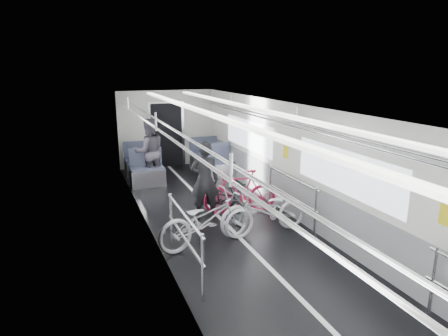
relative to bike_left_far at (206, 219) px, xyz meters
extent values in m
cube|color=black|center=(0.68, -0.99, -0.48)|extent=(3.00, 14.00, 0.01)
cube|color=white|center=(0.68, -0.99, 1.91)|extent=(3.00, 14.00, 0.02)
cube|color=silver|center=(-0.82, -0.99, 0.71)|extent=(0.02, 14.00, 2.40)
cube|color=silver|center=(2.18, -0.99, 0.71)|extent=(0.02, 14.00, 2.40)
cube|color=silver|center=(0.68, 6.01, 0.71)|extent=(3.00, 0.02, 2.40)
cube|color=white|center=(0.68, -0.99, -0.48)|extent=(0.08, 13.80, 0.01)
cube|color=gray|center=(-0.79, -0.99, -0.04)|extent=(0.01, 13.90, 0.90)
cube|color=gray|center=(2.15, -0.99, -0.04)|extent=(0.01, 13.90, 0.90)
cube|color=white|center=(-0.79, -0.99, 0.91)|extent=(0.01, 10.80, 0.75)
cube|color=white|center=(2.15, -0.99, 0.91)|extent=(0.01, 10.80, 0.75)
cube|color=white|center=(0.13, -0.99, 1.85)|extent=(0.14, 13.40, 0.05)
cube|color=white|center=(1.23, -0.99, 1.85)|extent=(0.14, 13.40, 0.05)
cube|color=black|center=(0.68, 5.95, 0.51)|extent=(0.95, 0.10, 2.00)
imported|color=silver|center=(0.00, 0.00, 0.00)|extent=(1.95, 1.03, 0.97)
imported|color=silver|center=(1.24, 0.07, -0.03)|extent=(1.77, 0.73, 0.91)
imported|color=#BA163C|center=(1.20, 1.27, -0.01)|extent=(1.66, 0.72, 0.96)
imported|color=black|center=(0.76, 1.14, -0.08)|extent=(0.95, 1.63, 0.81)
imported|color=black|center=(0.39, 1.24, 0.35)|extent=(0.68, 0.51, 1.66)
imported|color=#353039|center=(-0.21, 4.23, 0.40)|extent=(0.90, 0.72, 1.78)
camera|label=1|loc=(-2.05, -6.32, 2.66)|focal=32.00mm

